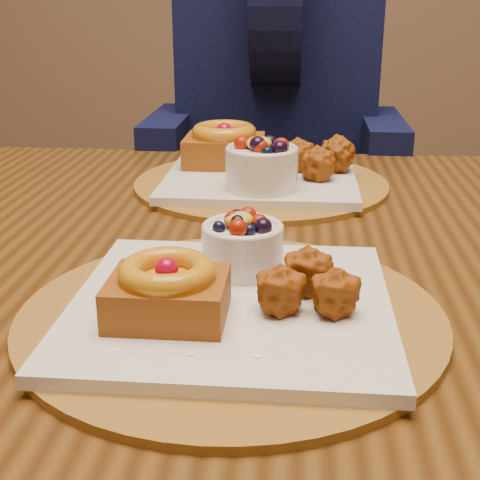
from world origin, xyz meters
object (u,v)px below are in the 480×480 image
(place_setting_near, at_px, (229,296))
(diner, at_px, (278,67))
(chair_far, at_px, (307,228))
(dining_table, at_px, (250,294))
(place_setting_far, at_px, (258,168))

(place_setting_near, height_order, diner, diner)
(chair_far, bearing_deg, dining_table, -120.09)
(chair_far, distance_m, diner, 0.39)
(place_setting_near, relative_size, place_setting_far, 1.00)
(place_setting_near, bearing_deg, place_setting_far, 90.24)
(place_setting_near, bearing_deg, dining_table, 89.49)
(dining_table, relative_size, place_setting_near, 4.21)
(place_setting_far, height_order, chair_far, chair_far)
(dining_table, height_order, place_setting_near, place_setting_near)
(place_setting_far, bearing_deg, place_setting_near, -89.76)
(chair_far, bearing_deg, diner, -171.96)
(place_setting_far, distance_m, chair_far, 0.61)
(diner, bearing_deg, place_setting_near, -82.71)
(dining_table, relative_size, chair_far, 1.75)
(place_setting_far, relative_size, chair_far, 0.42)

